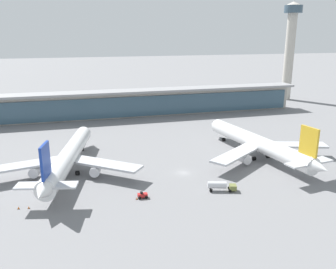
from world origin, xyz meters
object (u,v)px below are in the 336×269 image
object	(u,v)px
service_truck_near_nose_white	(102,165)
service_truck_under_wing_olive	(221,186)
airliner_centre_stand	(259,144)
safety_cone_alpha	(137,198)
safety_cone_charlie	(29,207)
service_truck_mid_apron_red	(142,195)
airliner_left_stand	(68,158)
control_tower	(290,43)
safety_cone_bravo	(19,208)

from	to	relation	value
service_truck_near_nose_white	service_truck_under_wing_olive	xyz separation A→B (m)	(32.66, -29.19, 0.83)
airliner_centre_stand	service_truck_under_wing_olive	size ratio (longest dim) A/B	7.50
safety_cone_alpha	safety_cone_charlie	xyz separation A→B (m)	(-29.35, 2.39, 0.00)
service_truck_mid_apron_red	safety_cone_charlie	size ratio (longest dim) A/B	4.19
airliner_left_stand	service_truck_under_wing_olive	world-z (taller)	airliner_left_stand
control_tower	service_truck_under_wing_olive	bearing A→B (deg)	-129.25
service_truck_under_wing_olive	control_tower	size ratio (longest dim) A/B	0.13
control_tower	safety_cone_alpha	size ratio (longest dim) A/B	101.00
airliner_centre_stand	control_tower	bearing A→B (deg)	52.90
airliner_left_stand	safety_cone_bravo	world-z (taller)	airliner_left_stand
service_truck_under_wing_olive	airliner_centre_stand	bearing A→B (deg)	42.49
safety_cone_alpha	service_truck_near_nose_white	bearing A→B (deg)	104.36
service_truck_under_wing_olive	safety_cone_charlie	xyz separation A→B (m)	(-54.78, 3.34, -1.39)
airliner_left_stand	control_tower	distance (m)	185.11
service_truck_mid_apron_red	service_truck_near_nose_white	bearing A→B (deg)	107.99
airliner_centre_stand	service_truck_mid_apron_red	xyz separation A→B (m)	(-49.39, -22.10, -4.73)
airliner_centre_stand	service_truck_under_wing_olive	world-z (taller)	airliner_centre_stand
service_truck_near_nose_white	safety_cone_alpha	xyz separation A→B (m)	(7.23, -28.23, -0.56)
service_truck_near_nose_white	safety_cone_charlie	size ratio (longest dim) A/B	4.74
service_truck_near_nose_white	service_truck_under_wing_olive	bearing A→B (deg)	-41.79
service_truck_mid_apron_red	safety_cone_bravo	bearing A→B (deg)	176.10
service_truck_under_wing_olive	control_tower	world-z (taller)	control_tower
safety_cone_alpha	safety_cone_bravo	distance (m)	32.11
control_tower	safety_cone_bravo	world-z (taller)	control_tower
airliner_left_stand	service_truck_mid_apron_red	bearing A→B (deg)	-51.02
service_truck_near_nose_white	safety_cone_alpha	size ratio (longest dim) A/B	4.74
airliner_left_stand	safety_cone_charlie	distance (m)	26.21
safety_cone_bravo	service_truck_near_nose_white	bearing A→B (deg)	45.77
airliner_centre_stand	service_truck_under_wing_olive	xyz separation A→B (m)	(-25.73, -23.56, -3.90)
airliner_left_stand	service_truck_under_wing_olive	distance (m)	51.65
service_truck_mid_apron_red	safety_cone_bravo	size ratio (longest dim) A/B	4.19
safety_cone_charlie	airliner_centre_stand	bearing A→B (deg)	14.10
safety_cone_charlie	airliner_left_stand	bearing A→B (deg)	65.33
service_truck_near_nose_white	control_tower	distance (m)	175.49
airliner_left_stand	control_tower	size ratio (longest dim) A/B	0.94
control_tower	safety_cone_bravo	size ratio (longest dim) A/B	101.00
service_truck_mid_apron_red	safety_cone_alpha	distance (m)	1.93
service_truck_under_wing_olive	safety_cone_charlie	distance (m)	54.90
service_truck_under_wing_olive	safety_cone_bravo	size ratio (longest dim) A/B	12.69
safety_cone_alpha	airliner_centre_stand	bearing A→B (deg)	23.84
airliner_left_stand	service_truck_mid_apron_red	size ratio (longest dim) A/B	22.58
service_truck_under_wing_olive	safety_cone_charlie	world-z (taller)	service_truck_under_wing_olive
service_truck_mid_apron_red	airliner_centre_stand	bearing A→B (deg)	24.11
safety_cone_charlie	control_tower	bearing A→B (deg)	38.18
airliner_centre_stand	service_truck_near_nose_white	world-z (taller)	airliner_centre_stand
airliner_centre_stand	control_tower	xyz separation A→B (m)	(80.35, 106.26, 32.97)
airliner_centre_stand	safety_cone_charlie	size ratio (longest dim) A/B	95.24
control_tower	safety_cone_alpha	xyz separation A→B (m)	(-131.51, -128.87, -38.26)
airliner_left_stand	service_truck_under_wing_olive	size ratio (longest dim) A/B	7.45
safety_cone_charlie	service_truck_under_wing_olive	bearing A→B (deg)	-3.49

